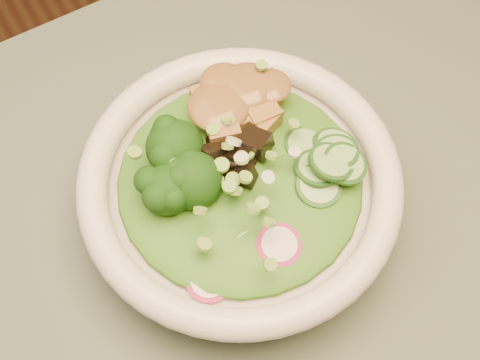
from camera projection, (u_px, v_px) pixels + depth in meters
salad_bowl at (240, 191)px, 0.51m from camera, size 0.24×0.24×0.07m
lettuce_bed at (240, 179)px, 0.49m from camera, size 0.18×0.18×0.02m
broccoli_florets at (162, 181)px, 0.48m from camera, size 0.08×0.07×0.04m
radish_slices at (254, 252)px, 0.46m from camera, size 0.10×0.04×0.02m
cucumber_slices at (320, 166)px, 0.49m from camera, size 0.07×0.07×0.03m
mushroom_heap at (238, 159)px, 0.49m from camera, size 0.07×0.07×0.04m
tofu_cubes at (233, 108)px, 0.51m from camera, size 0.09×0.06×0.03m
peanut_sauce at (233, 99)px, 0.50m from camera, size 0.06×0.05×0.01m
scallion_garnish at (240, 166)px, 0.47m from camera, size 0.17×0.17×0.02m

